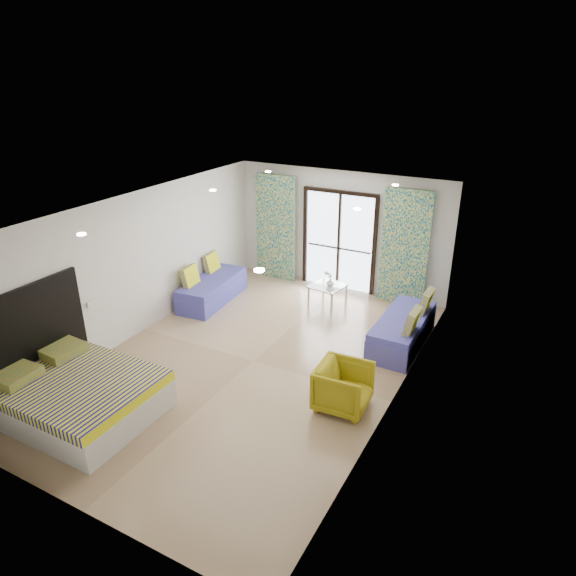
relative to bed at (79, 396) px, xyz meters
The scene contains 24 objects.
floor 2.88m from the bed, 58.90° to the left, with size 5.00×7.50×0.01m, color #917556, non-canonical shape.
ceiling 3.73m from the bed, 58.90° to the left, with size 5.00×7.50×0.01m, color silver, non-canonical shape.
wall_back 6.46m from the bed, 76.59° to the left, with size 5.00×0.01×2.70m, color silver, non-canonical shape.
wall_front 2.23m from the bed, 41.27° to the right, with size 5.00×0.01×2.70m, color silver, non-canonical shape.
wall_left 2.85m from the bed, 112.61° to the left, with size 0.01×7.50×2.70m, color silver, non-canonical shape.
wall_right 4.79m from the bed, 31.64° to the left, with size 0.01×7.50×2.70m, color silver, non-canonical shape.
balcony_door 6.42m from the bed, 76.53° to the left, with size 1.76×0.08×2.28m.
balcony_rail 6.39m from the bed, 76.54° to the left, with size 1.52×0.03×0.04m, color #595451.
curtain_left 6.10m from the bed, 90.68° to the left, with size 1.00×0.10×2.50m, color silver.
curtain_right 6.81m from the bed, 63.30° to the left, with size 1.00×0.10×2.50m, color silver.
downlight_a 2.41m from the bed, 80.08° to the left, with size 0.12×0.12×0.02m, color #FFE0B2.
downlight_b 3.75m from the bed, ahead, with size 0.12×0.12×0.02m, color #FFE0B2.
downlight_c 4.18m from the bed, 88.69° to the left, with size 0.12×0.12×0.02m, color #FFE0B2.
downlight_d 5.08m from the bed, 50.17° to the left, with size 0.12×0.12×0.02m, color #FFE0B2.
downlight_e 5.94m from the bed, 89.17° to the left, with size 0.12×0.12×0.02m, color #FFE0B2.
downlight_f 6.60m from the bed, 62.16° to the left, with size 0.12×0.12×0.02m, color #FFE0B2.
headboard 1.23m from the bed, behind, with size 0.06×2.10×1.50m, color black.
switch_plate 1.76m from the bed, 128.41° to the left, with size 0.02×0.10×0.10m, color silver.
bed is the anchor object (origin of this frame).
daybed_left 4.22m from the bed, 98.69° to the left, with size 0.91×1.94×0.93m.
daybed_right 5.59m from the bed, 49.98° to the left, with size 0.77×1.96×0.96m.
coffee_table 5.46m from the bed, 72.27° to the left, with size 0.77×0.77×0.77m.
vase 5.46m from the bed, 71.53° to the left, with size 0.17×0.18×0.17m, color white.
armchair 3.90m from the bed, 30.45° to the left, with size 0.76×0.71×0.78m, color #A39115.
Camera 1 is at (4.19, -6.52, 4.77)m, focal length 32.00 mm.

